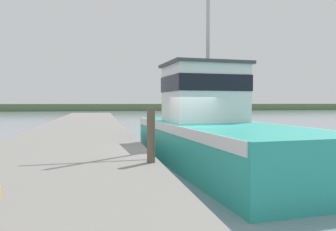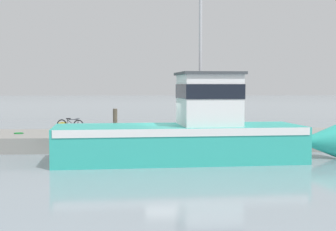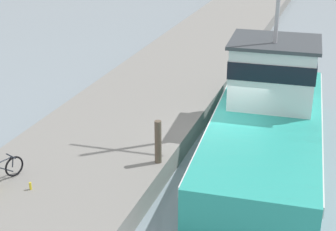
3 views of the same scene
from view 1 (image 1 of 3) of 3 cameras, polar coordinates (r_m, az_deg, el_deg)
ground_plane at (r=11.52m, az=2.89°, el=-9.26°), size 320.00×320.00×0.00m
dock_pier at (r=11.15m, az=-18.07°, el=-7.75°), size 5.50×80.00×0.77m
far_shoreline at (r=99.12m, az=7.56°, el=1.46°), size 180.00×5.00×1.94m
fishing_boat_main at (r=12.38m, az=7.63°, el=-2.42°), size 4.37×12.67×10.21m
mooring_post at (r=8.37m, az=-2.98°, el=-3.46°), size 0.21×0.21×1.40m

